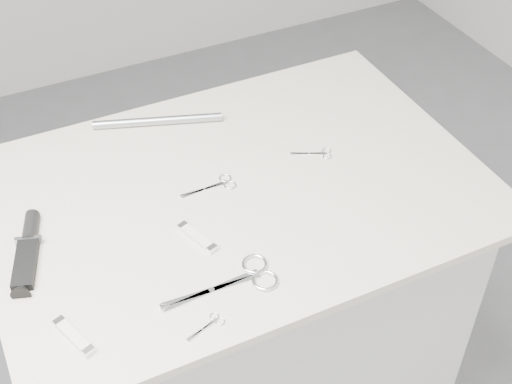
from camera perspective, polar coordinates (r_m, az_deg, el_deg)
name	(u,v)px	position (r m, az deg, el deg)	size (l,w,h in m)	color
plinth	(239,330)	(1.78, -1.34, -10.99)	(0.90, 0.60, 0.90)	silver
display_board	(236,191)	(1.44, -1.62, 0.08)	(1.00, 0.70, 0.02)	beige
large_shears	(243,279)	(1.26, -1.06, -6.94)	(0.21, 0.09, 0.01)	silver
embroidery_scissors_a	(217,185)	(1.44, -3.12, 0.56)	(0.12, 0.05, 0.00)	silver
embroidery_scissors_b	(317,154)	(1.52, 4.94, 3.08)	(0.09, 0.06, 0.00)	silver
tiny_scissors	(209,325)	(1.20, -3.77, -10.55)	(0.07, 0.04, 0.00)	silver
sheathed_knife	(28,247)	(1.37, -17.77, -4.24)	(0.09, 0.19, 0.02)	black
pocket_knife_a	(74,336)	(1.22, -14.39, -11.11)	(0.05, 0.10, 0.01)	silver
pocket_knife_b	(197,237)	(1.33, -4.74, -3.62)	(0.05, 0.10, 0.01)	silver
metal_rail	(158,121)	(1.61, -7.86, 5.65)	(0.02, 0.02, 0.29)	#92959A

